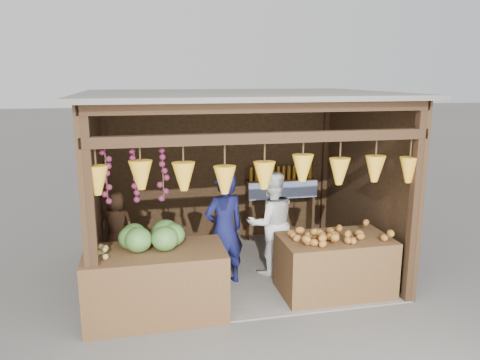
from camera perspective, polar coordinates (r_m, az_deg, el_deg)
The scene contains 12 objects.
ground at distance 7.21m, azimuth -0.17°, elevation -10.94°, with size 80.00×80.00×0.00m, color #514F49.
stall_structure at distance 6.68m, azimuth -0.38°, elevation 2.11°, with size 4.30×3.30×2.66m.
back_shelf at distance 8.37m, azimuth 5.00°, elevation -1.35°, with size 1.25×0.32×1.32m.
counter_left at distance 5.88m, azimuth -10.20°, elevation -12.31°, with size 1.67×0.85×0.84m, color #4C3019.
counter_right at distance 6.50m, azimuth 11.42°, elevation -10.17°, with size 1.46×0.85×0.79m, color #4C3219.
stool at distance 7.14m, azimuth -14.49°, elevation -10.33°, with size 0.31×0.31×0.29m, color black.
man_standing at distance 6.48m, azimuth -1.92°, elevation -6.08°, with size 0.59×0.39×1.61m, color #131648.
woman_standing at distance 6.90m, azimuth 3.80°, elevation -5.25°, with size 0.75×0.58×1.54m, color white.
vendor_seated at distance 6.92m, azimuth -14.78°, elevation -5.42°, with size 0.48×0.32×0.99m, color #513520.
melon_pile at distance 5.74m, azimuth -10.68°, elevation -6.69°, with size 1.00×0.50×0.32m, color #195316, non-canonical shape.
tanfruit_pile at distance 5.68m, azimuth -17.08°, elevation -8.29°, with size 0.34×0.40×0.13m, color #A08F4A, non-canonical shape.
mango_pile at distance 6.28m, azimuth 12.18°, elevation -6.11°, with size 1.40×0.64×0.22m, color #C13C19, non-canonical shape.
Camera 1 is at (-1.40, -6.47, 2.87)m, focal length 35.00 mm.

